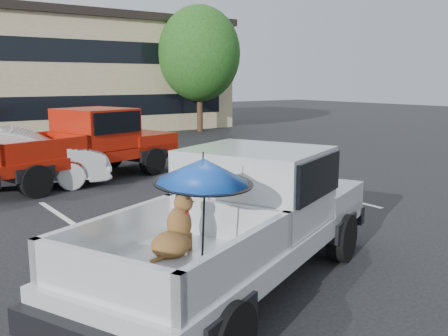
{
  "coord_description": "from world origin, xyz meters",
  "views": [
    {
      "loc": [
        -6.2,
        -7.14,
        2.83
      ],
      "look_at": [
        -1.13,
        -0.18,
        1.3
      ],
      "focal_mm": 40.0,
      "sensor_mm": 36.0,
      "label": 1
    }
  ],
  "objects_px": {
    "red_pickup": "(91,140)",
    "tree_right": "(199,54)",
    "silver_pickup": "(248,209)",
    "silver_sedan": "(15,159)",
    "tree_back": "(91,54)"
  },
  "relations": [
    {
      "from": "silver_pickup",
      "to": "silver_sedan",
      "type": "relative_size",
      "value": 1.25
    },
    {
      "from": "tree_right",
      "to": "red_pickup",
      "type": "relative_size",
      "value": 1.05
    },
    {
      "from": "silver_pickup",
      "to": "red_pickup",
      "type": "relative_size",
      "value": 0.93
    },
    {
      "from": "tree_right",
      "to": "red_pickup",
      "type": "distance_m",
      "value": 13.97
    },
    {
      "from": "tree_back",
      "to": "red_pickup",
      "type": "height_order",
      "value": "tree_back"
    },
    {
      "from": "red_pickup",
      "to": "silver_pickup",
      "type": "bearing_deg",
      "value": -112.24
    },
    {
      "from": "tree_right",
      "to": "silver_pickup",
      "type": "xyz_separation_m",
      "value": [
        -10.95,
        -17.88,
        -3.16
      ]
    },
    {
      "from": "red_pickup",
      "to": "silver_sedan",
      "type": "bearing_deg",
      "value": 168.88
    },
    {
      "from": "tree_right",
      "to": "tree_back",
      "type": "relative_size",
      "value": 0.95
    },
    {
      "from": "silver_sedan",
      "to": "tree_right",
      "type": "bearing_deg",
      "value": -34.57
    },
    {
      "from": "tree_back",
      "to": "tree_right",
      "type": "bearing_deg",
      "value": -69.44
    },
    {
      "from": "red_pickup",
      "to": "silver_sedan",
      "type": "relative_size",
      "value": 1.34
    },
    {
      "from": "silver_sedan",
      "to": "tree_back",
      "type": "bearing_deg",
      "value": -10.16
    },
    {
      "from": "red_pickup",
      "to": "tree_right",
      "type": "bearing_deg",
      "value": 28.09
    },
    {
      "from": "tree_right",
      "to": "tree_back",
      "type": "xyz_separation_m",
      "value": [
        -3.0,
        8.0,
        0.2
      ]
    }
  ]
}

